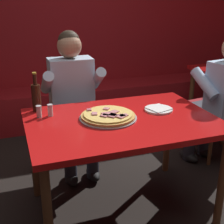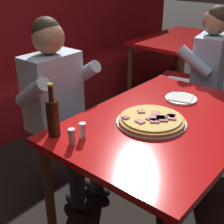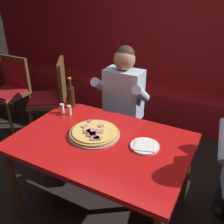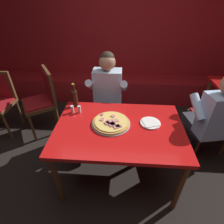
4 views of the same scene
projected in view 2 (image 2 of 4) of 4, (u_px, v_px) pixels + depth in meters
ground_plane at (158, 216)px, 2.15m from camera, size 24.00×24.00×0.00m
booth_bench at (1, 111)px, 3.12m from camera, size 6.46×0.48×0.46m
main_dining_table at (165, 131)px, 1.86m from camera, size 1.31×0.90×0.74m
pizza at (152, 120)px, 1.78m from camera, size 0.40×0.40×0.05m
plate_white_paper at (181, 99)px, 2.09m from camera, size 0.21×0.21×0.02m
beer_bottle at (53, 116)px, 1.62m from camera, size 0.07×0.07×0.29m
shaker_black_pepper at (72, 137)px, 1.56m from camera, size 0.04×0.04×0.09m
shaker_parmesan at (83, 131)px, 1.62m from camera, size 0.04×0.04×0.09m
diner_seated_blue_shirt at (62, 104)px, 2.11m from camera, size 0.53×0.53×1.27m
dining_chair_far_left at (186, 77)px, 3.01m from camera, size 0.51×0.51×0.97m
diner_standing_companion at (199, 72)px, 2.73m from camera, size 0.58×0.59×1.27m
background_dining_table at (181, 44)px, 3.86m from camera, size 1.30×0.80×0.74m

